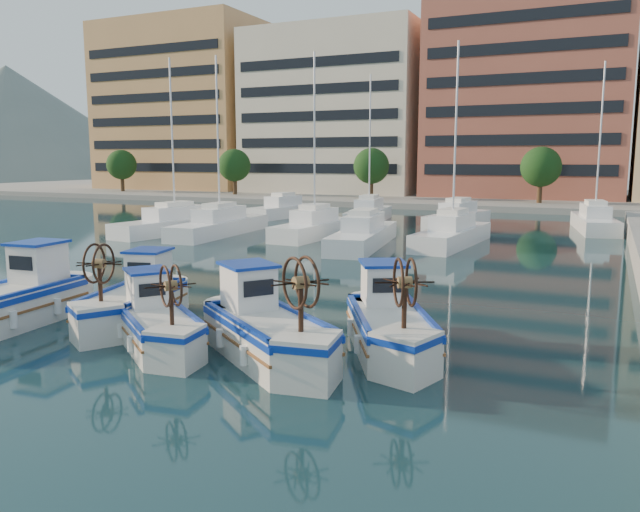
{
  "coord_description": "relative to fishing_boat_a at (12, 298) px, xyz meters",
  "views": [
    {
      "loc": [
        10.21,
        -12.84,
        5.01
      ],
      "look_at": [
        0.84,
        7.54,
        1.5
      ],
      "focal_mm": 35.0,
      "sensor_mm": 36.0,
      "label": 1
    }
  ],
  "objects": [
    {
      "name": "waterfront",
      "position": [
        15.19,
        65.04,
        10.25
      ],
      "size": [
        180.0,
        40.0,
        25.6
      ],
      "color": "gray",
      "rests_on": "ground"
    },
    {
      "name": "fishing_boat_e",
      "position": [
        11.18,
        2.35,
        -0.08
      ],
      "size": [
        3.62,
        4.6,
        2.79
      ],
      "rotation": [
        0.0,
        0.0,
        0.5
      ],
      "color": "silver",
      "rests_on": "ground"
    },
    {
      "name": "ground",
      "position": [
        5.96,
        -0.0,
        -0.85
      ],
      "size": [
        300.0,
        300.0,
        0.0
      ],
      "primitive_type": "plane",
      "color": "#1A3E45",
      "rests_on": "ground"
    },
    {
      "name": "fishing_boat_a",
      "position": [
        0.0,
        0.0,
        0.0
      ],
      "size": [
        2.46,
        5.03,
        3.08
      ],
      "rotation": [
        0.0,
        0.0,
        0.1
      ],
      "color": "silver",
      "rests_on": "ground"
    },
    {
      "name": "fishing_boat_b",
      "position": [
        3.18,
        1.75,
        -0.1
      ],
      "size": [
        2.68,
        4.5,
        2.72
      ],
      "rotation": [
        0.0,
        0.0,
        0.23
      ],
      "color": "silver",
      "rests_on": "ground"
    },
    {
      "name": "fishing_boat_d",
      "position": [
        8.53,
        0.46,
        -0.05
      ],
      "size": [
        4.67,
        4.15,
        2.89
      ],
      "rotation": [
        0.0,
        0.0,
        0.93
      ],
      "color": "silver",
      "rests_on": "ground"
    },
    {
      "name": "hill_west",
      "position": [
        -134.04,
        110.0,
        -0.85
      ],
      "size": [
        180.0,
        180.0,
        60.0
      ],
      "primitive_type": "cone",
      "color": "slate",
      "rests_on": "ground"
    },
    {
      "name": "yacht_marina",
      "position": [
        2.82,
        27.61,
        -0.32
      ],
      "size": [
        37.35,
        23.76,
        11.5
      ],
      "color": "white",
      "rests_on": "ground"
    },
    {
      "name": "fishing_boat_c",
      "position": [
        5.4,
        0.06,
        -0.16
      ],
      "size": [
        4.02,
        3.63,
        2.5
      ],
      "rotation": [
        0.0,
        0.0,
        0.91
      ],
      "color": "silver",
      "rests_on": "ground"
    }
  ]
}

